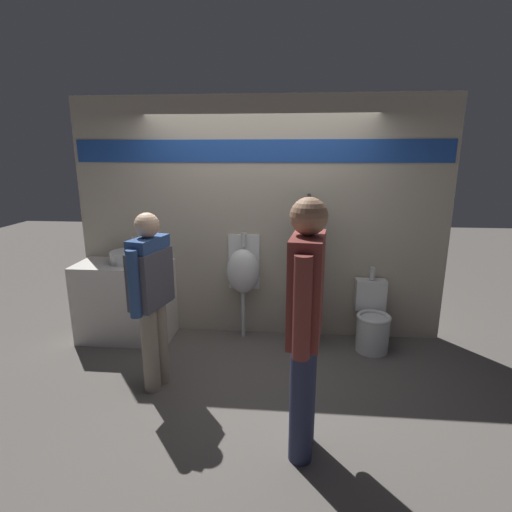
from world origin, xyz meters
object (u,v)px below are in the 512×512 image
Objects in this scene: sink_basin at (128,257)px; urinal_near_counter at (243,271)px; cell_phone at (146,266)px; toilet at (372,322)px; person_in_vest at (151,290)px; person_with_lanyard at (305,321)px.

urinal_near_counter is at bearing 4.41° from sink_basin.
urinal_near_counter is at bearing 14.49° from cell_phone.
person_in_vest reaches higher than toilet.
urinal_near_counter reaches higher than sink_basin.
urinal_near_counter is 0.76× the size of person_in_vest.
toilet is at bearing -6.55° from urinal_near_counter.
person_in_vest is 1.50m from person_with_lanyard.
person_with_lanyard is (1.31, -0.72, 0.07)m from person_in_vest.
person_in_vest reaches higher than sink_basin.
sink_basin is 0.22× the size of person_with_lanyard.
urinal_near_counter is 1.40× the size of toilet.
sink_basin is at bearing -175.59° from urinal_near_counter.
cell_phone is 0.91m from person_in_vest.
sink_basin is at bearing 178.62° from toilet.
person_with_lanyard reaches higher than toilet.
toilet is (2.46, 0.10, -0.60)m from cell_phone.
person_with_lanyard reaches higher than sink_basin.
sink_basin is 2.59m from person_with_lanyard.
person_with_lanyard reaches higher than cell_phone.
urinal_near_counter is at bearing 173.45° from toilet.
person_with_lanyard is at bearing -115.72° from toilet.
cell_phone is at bearing -165.51° from urinal_near_counter.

